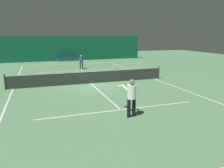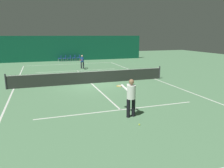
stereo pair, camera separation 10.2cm
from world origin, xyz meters
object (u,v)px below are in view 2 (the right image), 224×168
player_near (131,95)px  courtside_chair_0 (60,58)px  courtside_chair_2 (70,58)px  player_far (82,61)px  courtside_chair_3 (74,57)px  courtside_chair_1 (65,58)px  tennis_net (91,77)px  courtside_chair_4 (79,57)px  tennis_ball (139,125)px

player_near → courtside_chair_0: 22.68m
courtside_chair_2 → courtside_chair_0: bearing=-90.0°
player_far → player_near: bearing=14.0°
player_near → player_far: 15.01m
courtside_chair_2 → courtside_chair_3: (0.65, 0.00, 0.00)m
player_far → courtside_chair_1: (-1.00, 7.66, -0.39)m
courtside_chair_3 → courtside_chair_0: bearing=-90.0°
tennis_net → courtside_chair_2: (0.43, 15.27, -0.03)m
tennis_net → courtside_chair_4: (1.72, 15.27, -0.03)m
player_near → courtside_chair_3: player_near is taller
player_near → courtside_chair_1: size_ratio=2.08×
player_near → courtside_chair_4: size_ratio=2.08×
courtside_chair_1 → tennis_net: bearing=0.8°
courtside_chair_0 → courtside_chair_2: same height
courtside_chair_3 → tennis_ball: courtside_chair_3 is taller
courtside_chair_2 → courtside_chair_1: bearing=-90.0°
courtside_chair_3 → courtside_chair_4: 0.65m
player_near → tennis_net: bearing=-8.7°
player_near → courtside_chair_4: bearing=-13.6°
player_far → courtside_chair_0: size_ratio=1.78×
player_near → player_far: bearing=-12.1°
tennis_ball → player_far: bearing=87.4°
courtside_chair_1 → tennis_ball: 23.71m
courtside_chair_0 → courtside_chair_1: 0.65m
tennis_ball → courtside_chair_2: bearing=89.1°
player_far → tennis_net: bearing=10.7°
player_near → courtside_chair_3: bearing=-12.0°
player_near → courtside_chair_4: player_near is taller
courtside_chair_2 → tennis_ball: (-0.36, -23.70, -0.45)m
courtside_chair_3 → tennis_net: bearing=-4.0°
courtside_chair_1 → courtside_chair_0: bearing=-90.0°
player_near → courtside_chair_0: player_near is taller
tennis_net → courtside_chair_3: 15.31m
player_far → courtside_chair_2: size_ratio=1.78×
tennis_net → player_near: player_near is taller
courtside_chair_0 → courtside_chair_4: bearing=90.0°
courtside_chair_1 → tennis_ball: (0.28, -23.70, -0.45)m
courtside_chair_1 → courtside_chair_4: size_ratio=1.00×
tennis_ball → player_near: bearing=87.7°
courtside_chair_1 → courtside_chair_2: 0.65m
courtside_chair_2 → courtside_chair_3: 0.65m
player_near → tennis_ball: 1.44m
courtside_chair_3 → tennis_ball: 23.73m
tennis_net → courtside_chair_4: bearing=83.6°
player_far → courtside_chair_0: 7.84m
tennis_net → player_near: size_ratio=6.87×
player_far → courtside_chair_2: (-0.35, 7.66, -0.39)m
player_near → player_far: (0.67, 14.99, -0.14)m
courtside_chair_1 → courtside_chair_2: (0.65, 0.00, 0.00)m
courtside_chair_4 → tennis_net: bearing=-6.4°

